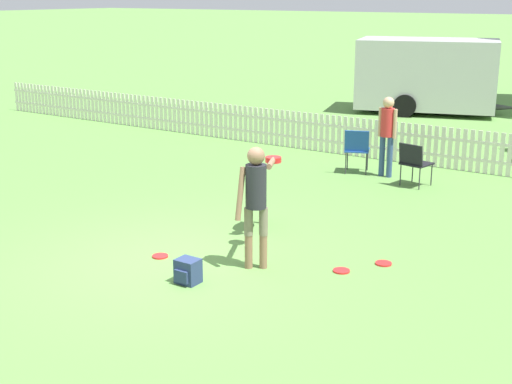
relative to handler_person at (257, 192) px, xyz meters
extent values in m
plane|color=#5B8C42|center=(-1.08, -0.47, -1.06)|extent=(240.00, 240.00, 0.00)
cylinder|color=#8C664C|center=(-0.07, -0.10, -0.82)|extent=(0.11, 0.11, 0.47)
cylinder|color=#7A705B|center=(-0.07, -0.10, -0.39)|extent=(0.12, 0.12, 0.39)
cylinder|color=#8C664C|center=(0.10, 0.02, -0.82)|extent=(0.11, 0.11, 0.47)
cylinder|color=#7A705B|center=(0.10, 0.02, -0.39)|extent=(0.12, 0.12, 0.39)
cylinder|color=#26262D|center=(0.01, -0.04, 0.09)|extent=(0.39, 0.39, 0.59)
sphere|color=#8C664C|center=(0.01, -0.04, 0.51)|extent=(0.24, 0.24, 0.24)
cylinder|color=#8C664C|center=(-0.13, -0.20, 0.01)|extent=(0.08, 0.21, 0.72)
cylinder|color=#8C664C|center=(-0.01, 0.37, 0.33)|extent=(0.40, 0.67, 0.14)
cylinder|color=red|center=(-0.17, 0.68, 0.27)|extent=(0.23, 0.23, 0.02)
cylinder|color=red|center=(-0.17, 0.68, 0.29)|extent=(0.23, 0.23, 0.02)
cylinder|color=red|center=(-0.17, 0.68, 0.32)|extent=(0.23, 0.23, 0.02)
ellipsoid|color=black|center=(-0.90, 1.34, -0.55)|extent=(0.63, 0.74, 0.58)
ellipsoid|color=silver|center=(-0.90, 1.34, -0.61)|extent=(0.34, 0.39, 0.28)
sphere|color=black|center=(-0.71, 1.05, -0.33)|extent=(0.16, 0.16, 0.16)
cone|color=black|center=(-0.67, 1.00, -0.29)|extent=(0.15, 0.17, 0.13)
cylinder|color=red|center=(-0.67, 1.00, -0.29)|extent=(0.27, 0.25, 0.20)
cone|color=black|center=(-0.68, 1.10, -0.27)|extent=(0.05, 0.05, 0.07)
cone|color=black|center=(-0.76, 1.05, -0.27)|extent=(0.05, 0.05, 0.07)
cylinder|color=silver|center=(-0.96, 1.63, -0.89)|extent=(0.06, 0.06, 0.33)
cylinder|color=silver|center=(-1.14, 1.51, -0.89)|extent=(0.06, 0.06, 0.33)
cylinder|color=silver|center=(-0.72, 1.24, -0.53)|extent=(0.13, 0.16, 0.26)
cylinder|color=silver|center=(-0.88, 1.13, -0.53)|extent=(0.13, 0.16, 0.26)
cone|color=black|center=(-1.14, 1.69, -0.68)|extent=(0.23, 0.30, 0.22)
cylinder|color=red|center=(-1.35, -0.45, -1.05)|extent=(0.23, 0.23, 0.02)
cylinder|color=red|center=(1.41, 1.04, -1.05)|extent=(0.23, 0.23, 0.02)
cylinder|color=red|center=(1.05, 0.48, -1.05)|extent=(0.23, 0.23, 0.02)
cube|color=navy|center=(-0.43, -0.95, -0.90)|extent=(0.29, 0.24, 0.32)
cube|color=navy|center=(-0.43, -1.10, -0.93)|extent=(0.20, 0.04, 0.16)
cube|color=silver|center=(-1.08, 6.94, -0.79)|extent=(25.43, 0.04, 0.06)
cube|color=silver|center=(-1.08, 6.94, -0.42)|extent=(25.43, 0.04, 0.06)
cube|color=silver|center=(-13.72, 6.94, -0.61)|extent=(0.09, 0.02, 0.89)
cube|color=silver|center=(-13.57, 6.94, -0.61)|extent=(0.09, 0.02, 0.89)
cube|color=silver|center=(-13.41, 6.94, -0.61)|extent=(0.09, 0.02, 0.89)
cube|color=silver|center=(-13.26, 6.94, -0.61)|extent=(0.09, 0.02, 0.89)
cube|color=silver|center=(-13.10, 6.94, -0.61)|extent=(0.09, 0.02, 0.89)
cube|color=silver|center=(-12.95, 6.94, -0.61)|extent=(0.09, 0.02, 0.89)
cube|color=silver|center=(-12.79, 6.94, -0.61)|extent=(0.09, 0.02, 0.89)
cube|color=silver|center=(-12.64, 6.94, -0.61)|extent=(0.09, 0.02, 0.89)
cube|color=silver|center=(-12.49, 6.94, -0.61)|extent=(0.09, 0.02, 0.89)
cube|color=silver|center=(-12.33, 6.94, -0.61)|extent=(0.09, 0.02, 0.89)
cube|color=silver|center=(-12.18, 6.94, -0.61)|extent=(0.09, 0.02, 0.89)
cube|color=silver|center=(-12.02, 6.94, -0.61)|extent=(0.09, 0.02, 0.89)
cube|color=silver|center=(-11.87, 6.94, -0.61)|extent=(0.09, 0.02, 0.89)
cube|color=silver|center=(-11.72, 6.94, -0.61)|extent=(0.09, 0.02, 0.89)
cube|color=silver|center=(-11.56, 6.94, -0.61)|extent=(0.09, 0.02, 0.89)
cube|color=silver|center=(-11.41, 6.94, -0.61)|extent=(0.09, 0.02, 0.89)
cube|color=silver|center=(-11.25, 6.94, -0.61)|extent=(0.09, 0.02, 0.89)
cube|color=silver|center=(-11.10, 6.94, -0.61)|extent=(0.09, 0.02, 0.89)
cube|color=silver|center=(-10.95, 6.94, -0.61)|extent=(0.09, 0.02, 0.89)
cube|color=silver|center=(-10.79, 6.94, -0.61)|extent=(0.09, 0.02, 0.89)
cube|color=silver|center=(-10.64, 6.94, -0.61)|extent=(0.09, 0.02, 0.89)
cube|color=silver|center=(-10.48, 6.94, -0.61)|extent=(0.09, 0.02, 0.89)
cube|color=silver|center=(-10.33, 6.94, -0.61)|extent=(0.09, 0.02, 0.89)
cube|color=silver|center=(-10.18, 6.94, -0.61)|extent=(0.09, 0.02, 0.89)
cube|color=silver|center=(-10.02, 6.94, -0.61)|extent=(0.09, 0.02, 0.89)
cube|color=silver|center=(-9.87, 6.94, -0.61)|extent=(0.09, 0.02, 0.89)
cube|color=silver|center=(-9.71, 6.94, -0.61)|extent=(0.09, 0.02, 0.89)
cube|color=silver|center=(-9.56, 6.94, -0.61)|extent=(0.09, 0.02, 0.89)
cube|color=silver|center=(-9.40, 6.94, -0.61)|extent=(0.09, 0.02, 0.89)
cube|color=silver|center=(-9.25, 6.94, -0.61)|extent=(0.09, 0.02, 0.89)
cube|color=silver|center=(-9.10, 6.94, -0.61)|extent=(0.09, 0.02, 0.89)
cube|color=silver|center=(-8.94, 6.94, -0.61)|extent=(0.09, 0.02, 0.89)
cube|color=silver|center=(-8.79, 6.94, -0.61)|extent=(0.09, 0.02, 0.89)
cube|color=silver|center=(-8.63, 6.94, -0.61)|extent=(0.09, 0.02, 0.89)
cube|color=silver|center=(-8.48, 6.94, -0.61)|extent=(0.09, 0.02, 0.89)
cube|color=silver|center=(-8.33, 6.94, -0.61)|extent=(0.09, 0.02, 0.89)
cube|color=silver|center=(-8.17, 6.94, -0.61)|extent=(0.09, 0.02, 0.89)
cube|color=silver|center=(-8.02, 6.94, -0.61)|extent=(0.09, 0.02, 0.89)
cube|color=silver|center=(-7.86, 6.94, -0.61)|extent=(0.09, 0.02, 0.89)
cube|color=silver|center=(-7.71, 6.94, -0.61)|extent=(0.09, 0.02, 0.89)
cube|color=silver|center=(-7.56, 6.94, -0.61)|extent=(0.09, 0.02, 0.89)
cube|color=silver|center=(-7.40, 6.94, -0.61)|extent=(0.09, 0.02, 0.89)
cube|color=silver|center=(-7.25, 6.94, -0.61)|extent=(0.09, 0.02, 0.89)
cube|color=silver|center=(-7.09, 6.94, -0.61)|extent=(0.09, 0.02, 0.89)
cube|color=silver|center=(-6.94, 6.94, -0.61)|extent=(0.09, 0.02, 0.89)
cube|color=silver|center=(-6.79, 6.94, -0.61)|extent=(0.09, 0.02, 0.89)
cube|color=silver|center=(-6.63, 6.94, -0.61)|extent=(0.09, 0.02, 0.89)
cube|color=silver|center=(-6.48, 6.94, -0.61)|extent=(0.09, 0.02, 0.89)
cube|color=silver|center=(-6.32, 6.94, -0.61)|extent=(0.09, 0.02, 0.89)
cube|color=silver|center=(-6.17, 6.94, -0.61)|extent=(0.09, 0.02, 0.89)
cube|color=silver|center=(-6.01, 6.94, -0.61)|extent=(0.09, 0.02, 0.89)
cube|color=silver|center=(-5.86, 6.94, -0.61)|extent=(0.09, 0.02, 0.89)
cube|color=silver|center=(-5.71, 6.94, -0.61)|extent=(0.09, 0.02, 0.89)
cube|color=silver|center=(-5.55, 6.94, -0.61)|extent=(0.09, 0.02, 0.89)
cube|color=silver|center=(-5.40, 6.94, -0.61)|extent=(0.09, 0.02, 0.89)
cube|color=silver|center=(-5.24, 6.94, -0.61)|extent=(0.09, 0.02, 0.89)
cube|color=silver|center=(-5.09, 6.94, -0.61)|extent=(0.09, 0.02, 0.89)
cube|color=silver|center=(-4.94, 6.94, -0.61)|extent=(0.09, 0.02, 0.89)
cube|color=silver|center=(-4.78, 6.94, -0.61)|extent=(0.09, 0.02, 0.89)
cube|color=silver|center=(-4.63, 6.94, -0.61)|extent=(0.09, 0.02, 0.89)
cube|color=silver|center=(-4.47, 6.94, -0.61)|extent=(0.09, 0.02, 0.89)
cube|color=silver|center=(-4.32, 6.94, -0.61)|extent=(0.09, 0.02, 0.89)
cube|color=silver|center=(-4.17, 6.94, -0.61)|extent=(0.09, 0.02, 0.89)
cube|color=silver|center=(-4.01, 6.94, -0.61)|extent=(0.09, 0.02, 0.89)
cube|color=silver|center=(-3.86, 6.94, -0.61)|extent=(0.09, 0.02, 0.89)
cube|color=silver|center=(-3.70, 6.94, -0.61)|extent=(0.09, 0.02, 0.89)
cube|color=silver|center=(-3.55, 6.94, -0.61)|extent=(0.09, 0.02, 0.89)
cube|color=silver|center=(-3.40, 6.94, -0.61)|extent=(0.09, 0.02, 0.89)
cube|color=silver|center=(-3.24, 6.94, -0.61)|extent=(0.09, 0.02, 0.89)
cube|color=silver|center=(-3.09, 6.94, -0.61)|extent=(0.09, 0.02, 0.89)
cube|color=silver|center=(-2.93, 6.94, -0.61)|extent=(0.09, 0.02, 0.89)
cube|color=silver|center=(-2.78, 6.94, -0.61)|extent=(0.09, 0.02, 0.89)
cube|color=silver|center=(-2.62, 6.94, -0.61)|extent=(0.09, 0.02, 0.89)
cube|color=silver|center=(-2.47, 6.94, -0.61)|extent=(0.09, 0.02, 0.89)
cube|color=silver|center=(-2.32, 6.94, -0.61)|extent=(0.09, 0.02, 0.89)
cube|color=silver|center=(-2.16, 6.94, -0.61)|extent=(0.09, 0.02, 0.89)
cube|color=silver|center=(-2.01, 6.94, -0.61)|extent=(0.09, 0.02, 0.89)
cube|color=silver|center=(-1.85, 6.94, -0.61)|extent=(0.09, 0.02, 0.89)
cube|color=silver|center=(-1.70, 6.94, -0.61)|extent=(0.09, 0.02, 0.89)
cube|color=silver|center=(-1.55, 6.94, -0.61)|extent=(0.09, 0.02, 0.89)
cube|color=silver|center=(-1.39, 6.94, -0.61)|extent=(0.09, 0.02, 0.89)
cube|color=silver|center=(-1.24, 6.94, -0.61)|extent=(0.09, 0.02, 0.89)
cube|color=silver|center=(-1.08, 6.94, -0.61)|extent=(0.09, 0.02, 0.89)
cube|color=silver|center=(-0.93, 6.94, -0.61)|extent=(0.09, 0.02, 0.89)
cube|color=silver|center=(-0.78, 6.94, -0.61)|extent=(0.09, 0.02, 0.89)
cube|color=silver|center=(-0.62, 6.94, -0.61)|extent=(0.09, 0.02, 0.89)
cube|color=silver|center=(-0.47, 6.94, -0.61)|extent=(0.09, 0.02, 0.89)
cube|color=silver|center=(-0.31, 6.94, -0.61)|extent=(0.09, 0.02, 0.89)
cube|color=silver|center=(-0.16, 6.94, -0.61)|extent=(0.09, 0.02, 0.89)
cube|color=silver|center=(-0.01, 6.94, -0.61)|extent=(0.09, 0.02, 0.89)
cube|color=silver|center=(0.15, 6.94, -0.61)|extent=(0.09, 0.02, 0.89)
cube|color=silver|center=(0.30, 6.94, -0.61)|extent=(0.09, 0.02, 0.89)
cube|color=silver|center=(0.46, 6.94, -0.61)|extent=(0.09, 0.02, 0.89)
cube|color=silver|center=(0.61, 6.94, -0.61)|extent=(0.09, 0.02, 0.89)
cube|color=silver|center=(0.77, 6.94, -0.61)|extent=(0.09, 0.02, 0.89)
cube|color=silver|center=(0.92, 6.94, -0.61)|extent=(0.09, 0.02, 0.89)
cube|color=silver|center=(1.07, 6.94, -0.61)|extent=(0.09, 0.02, 0.89)
cube|color=silver|center=(1.23, 6.94, -0.61)|extent=(0.09, 0.02, 0.89)
cube|color=silver|center=(1.38, 6.94, -0.61)|extent=(0.09, 0.02, 0.89)
cube|color=silver|center=(1.54, 6.94, -0.61)|extent=(0.09, 0.02, 0.89)
cylinder|color=#333338|center=(-1.09, 5.86, -0.82)|extent=(0.02, 0.02, 0.47)
cylinder|color=#333338|center=(-1.48, 5.70, -0.82)|extent=(0.02, 0.02, 0.47)
cylinder|color=#333338|center=(-0.93, 5.47, -0.82)|extent=(0.02, 0.02, 0.47)
cylinder|color=#333338|center=(-1.32, 5.31, -0.82)|extent=(0.02, 0.02, 0.47)
cube|color=#1E4799|center=(-1.20, 5.59, -0.58)|extent=(0.64, 0.64, 0.03)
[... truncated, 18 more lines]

